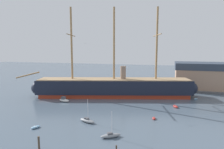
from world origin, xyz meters
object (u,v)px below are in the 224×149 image
Objects in this scene: motorboat_far_left at (60,87)px; dinghy_mid_right at (154,118)px; sailboat_near_centre at (87,120)px; mooring_piling_nearest at (39,143)px; dinghy_far_right at (196,99)px; tall_ship at (114,87)px; motorboat_alongside_bow at (64,100)px; dinghy_distant_centre at (127,87)px; seagull_in_flight at (85,43)px; dinghy_foreground_left at (36,127)px; dockside_warehouse_right at (222,77)px; sailboat_foreground_right at (111,135)px; dinghy_alongside_stern at (175,106)px.

dinghy_mid_right is at bearing -32.77° from motorboat_far_left.
mooring_piling_nearest is (-3.10, -14.38, 0.69)m from sailboat_near_centre.
dinghy_mid_right is 28.21m from mooring_piling_nearest.
sailboat_near_centre is 42.12m from dinghy_far_right.
sailboat_near_centre is 45.06m from motorboat_far_left.
mooring_piling_nearest is (-2.18, -41.69, -2.38)m from tall_ship.
motorboat_far_left is (-13.14, 19.62, -0.05)m from motorboat_alongside_bow.
dinghy_distant_centre is 39.01m from seagull_in_flight.
dinghy_foreground_left is 27.73m from seagull_in_flight.
dinghy_mid_right is at bearing -119.48° from dockside_warehouse_right.
dinghy_far_right is at bearing -28.39° from dinghy_distant_centre.
motorboat_far_left is 56.63m from dinghy_far_right.
dinghy_foreground_left is at bearing -179.24° from sailboat_foreground_right.
mooring_piling_nearest reaches higher than dinghy_foreground_left.
motorboat_far_left is at bearing 131.18° from sailboat_foreground_right.
dinghy_far_right is (43.36, 15.89, -0.38)m from motorboat_alongside_bow.
dinghy_foreground_left is 11.79m from sailboat_near_centre.
tall_ship is at bearing 69.92° from seagull_in_flight.
tall_ship reaches higher than mooring_piling_nearest.
motorboat_alongside_bow is at bearing 164.40° from dinghy_mid_right.
dinghy_alongside_stern reaches higher than dinghy_mid_right.
dockside_warehouse_right is (68.86, 16.23, 5.33)m from motorboat_far_left.
dinghy_mid_right is at bearing -114.20° from dinghy_alongside_stern.
seagull_in_flight is (9.06, -2.36, 18.91)m from motorboat_alongside_bow.
sailboat_foreground_right reaches higher than dinghy_foreground_left.
sailboat_near_centre is at bearing -156.02° from dinghy_mid_right.
dinghy_mid_right is at bearing 60.16° from sailboat_foreground_right.
sailboat_foreground_right is 5.45× the size of seagull_in_flight.
sailboat_near_centre reaches higher than dinghy_far_right.
motorboat_far_left is (-49.29, 15.89, 0.25)m from dinghy_alongside_stern.
dinghy_mid_right is 42.32m from dinghy_distant_centre.
dinghy_far_right is 1.92× the size of seagull_in_flight.
sailboat_foreground_right is 1.95× the size of dinghy_alongside_stern.
dinghy_mid_right is 0.45× the size of motorboat_alongside_bow.
sailboat_foreground_right is 53.26m from dinghy_distant_centre.
sailboat_foreground_right is 30.58m from seagull_in_flight.
dinghy_alongside_stern is (21.88, -8.16, -3.25)m from tall_ship.
sailboat_near_centre is 28.39m from dinghy_alongside_stern.
dinghy_mid_right is 1.95× the size of seagull_in_flight.
dinghy_far_right is at bearing 59.31° from dinghy_alongside_stern.
tall_ship is at bearing 39.81° from motorboat_alongside_bow.
dinghy_distant_centre is at bearing 98.18° from sailboat_foreground_right.
seagull_in_flight is (-34.31, -18.25, 19.29)m from dinghy_far_right.
dinghy_distant_centre is at bearing 127.20° from dinghy_alongside_stern.
dinghy_alongside_stern is 14.14m from dinghy_far_right.
dinghy_alongside_stern is at bearing 12.68° from seagull_in_flight.
sailboat_foreground_right is 42.77m from dinghy_far_right.
sailboat_near_centre is at bearing -90.35° from dinghy_distant_centre.
dinghy_far_right is (29.10, 4.00, -3.34)m from tall_ship.
dinghy_foreground_left is 76.87m from dockside_warehouse_right.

